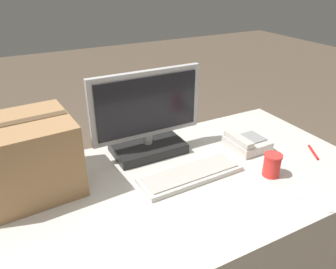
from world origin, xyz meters
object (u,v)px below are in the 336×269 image
at_px(desk_phone, 246,143).
at_px(spoon, 318,206).
at_px(pen_marker, 313,152).
at_px(keyboard, 191,174).
at_px(paper_cup_right, 272,165).
at_px(cardboard_box, 25,157).
at_px(monitor, 147,122).

xyz_separation_m(desk_phone, spoon, (-0.05, -0.49, -0.03)).
relative_size(desk_phone, pen_marker, 1.61).
height_order(keyboard, paper_cup_right, paper_cup_right).
height_order(keyboard, cardboard_box, cardboard_box).
bearing_deg(paper_cup_right, desk_phone, 75.36).
bearing_deg(spoon, monitor, -173.81).
bearing_deg(spoon, paper_cup_right, 158.84).
relative_size(paper_cup_right, cardboard_box, 0.26).
bearing_deg(keyboard, cardboard_box, 158.01).
distance_m(desk_phone, pen_marker, 0.33).
bearing_deg(spoon, desk_phone, 149.91).
bearing_deg(pen_marker, desk_phone, -96.60).
relative_size(monitor, pen_marker, 4.55).
xyz_separation_m(paper_cup_right, pen_marker, (0.32, 0.04, -0.05)).
relative_size(monitor, desk_phone, 2.83).
relative_size(keyboard, pen_marker, 3.90).
relative_size(monitor, cardboard_box, 1.37).
bearing_deg(paper_cup_right, keyboard, 154.16).
bearing_deg(desk_phone, monitor, 155.31).
bearing_deg(cardboard_box, monitor, 5.83).
xyz_separation_m(monitor, paper_cup_right, (0.39, -0.44, -0.11)).
distance_m(monitor, paper_cup_right, 0.59).
bearing_deg(monitor, spoon, -59.65).
distance_m(keyboard, spoon, 0.51).
distance_m(keyboard, desk_phone, 0.39).
height_order(monitor, keyboard, monitor).
distance_m(keyboard, paper_cup_right, 0.35).
bearing_deg(monitor, desk_phone, -23.48).
height_order(monitor, paper_cup_right, monitor).
bearing_deg(pen_marker, cardboard_box, -74.01).
bearing_deg(pen_marker, paper_cup_right, -51.16).
relative_size(spoon, cardboard_box, 0.40).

